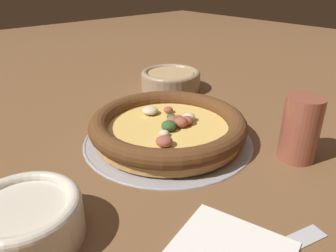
{
  "coord_description": "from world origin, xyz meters",
  "views": [
    {
      "loc": [
        0.36,
        0.4,
        0.29
      ],
      "look_at": [
        0.0,
        0.0,
        0.03
      ],
      "focal_mm": 35.0,
      "sensor_mm": 36.0,
      "label": 1
    }
  ],
  "objects_px": {
    "pizza": "(168,126)",
    "pizza_tray": "(168,139)",
    "bowl_far": "(25,219)",
    "drinking_cup": "(301,129)",
    "bowl_near": "(171,79)"
  },
  "relations": [
    {
      "from": "pizza_tray",
      "to": "drinking_cup",
      "type": "bearing_deg",
      "value": 121.87
    },
    {
      "from": "pizza_tray",
      "to": "bowl_far",
      "type": "distance_m",
      "value": 0.3
    },
    {
      "from": "pizza",
      "to": "bowl_near",
      "type": "xyz_separation_m",
      "value": [
        -0.2,
        -0.21,
        -0.0
      ]
    },
    {
      "from": "drinking_cup",
      "to": "pizza_tray",
      "type": "bearing_deg",
      "value": -58.13
    },
    {
      "from": "bowl_near",
      "to": "drinking_cup",
      "type": "xyz_separation_m",
      "value": [
        0.08,
        0.4,
        0.03
      ]
    },
    {
      "from": "pizza",
      "to": "drinking_cup",
      "type": "xyz_separation_m",
      "value": [
        -0.12,
        0.19,
        0.03
      ]
    },
    {
      "from": "pizza",
      "to": "pizza_tray",
      "type": "bearing_deg",
      "value": -23.46
    },
    {
      "from": "bowl_near",
      "to": "pizza_tray",
      "type": "bearing_deg",
      "value": 46.56
    },
    {
      "from": "pizza_tray",
      "to": "pizza",
      "type": "height_order",
      "value": "pizza"
    },
    {
      "from": "pizza_tray",
      "to": "drinking_cup",
      "type": "xyz_separation_m",
      "value": [
        -0.12,
        0.19,
        0.05
      ]
    },
    {
      "from": "bowl_near",
      "to": "bowl_far",
      "type": "relative_size",
      "value": 1.16
    },
    {
      "from": "pizza",
      "to": "bowl_far",
      "type": "relative_size",
      "value": 2.16
    },
    {
      "from": "bowl_far",
      "to": "pizza",
      "type": "bearing_deg",
      "value": -165.78
    },
    {
      "from": "pizza_tray",
      "to": "pizza",
      "type": "bearing_deg",
      "value": 156.54
    },
    {
      "from": "bowl_far",
      "to": "drinking_cup",
      "type": "distance_m",
      "value": 0.42
    }
  ]
}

